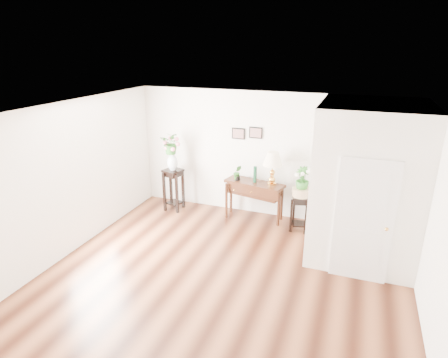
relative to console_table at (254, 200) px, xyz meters
The scene contains 21 objects.
floor 2.44m from the console_table, 86.26° to the right, with size 6.00×5.50×0.02m, color brown.
ceiling 3.37m from the console_table, 86.26° to the right, with size 6.00×5.50×0.02m, color white.
wall_back 1.04m from the console_table, 66.00° to the left, with size 6.00×0.02×2.80m, color white.
wall_front 5.24m from the console_table, 88.25° to the right, with size 6.00×0.02×2.80m, color white.
wall_left 3.84m from the console_table, 139.86° to the right, with size 0.02×5.50×2.80m, color white.
wall_right 4.08m from the console_table, 37.22° to the right, with size 0.02×5.50×2.80m, color white.
partition 2.53m from the console_table, 15.42° to the right, with size 1.80×1.95×2.80m, color white.
door 2.85m from the console_table, 35.72° to the right, with size 0.90×0.05×2.10m, color white.
art_print_left 1.53m from the console_table, 146.02° to the left, with size 0.30×0.02×0.25m, color black.
art_print_right 1.50m from the console_table, 105.65° to the left, with size 0.30×0.02×0.25m, color black.
wall_ornament 2.14m from the console_table, 20.70° to the right, with size 0.51×0.51×0.07m, color #AD842F.
console_table is the anchor object (origin of this frame).
table_lamp 0.88m from the console_table, ahead, with size 0.42×0.42×0.73m, color gold.
green_vase 0.61m from the console_table, ahead, with size 0.07×0.07×0.36m, color #0E3922.
potted_plant 0.72m from the console_table, behind, with size 0.18×0.15×0.33m, color #286A21.
plant_stand_a 1.92m from the console_table, behind, with size 0.39×0.39×0.99m, color black.
porcelain_vase 2.07m from the console_table, behind, with size 0.24×0.24×0.42m, color silver, non-canonical shape.
lily_arrangement 2.27m from the console_table, behind, with size 0.46×0.40×0.51m, color #286A21.
plant_stand_b 1.08m from the console_table, 10.49° to the right, with size 0.37×0.37×0.78m, color black.
ceramic_bowl 1.15m from the console_table, 10.49° to the right, with size 0.38×0.38×0.17m, color #C3B886.
narcissus 1.29m from the console_table, 10.49° to the right, with size 0.28×0.28×0.51m, color #286A21.
Camera 1 is at (1.86, -5.04, 3.72)m, focal length 30.00 mm.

